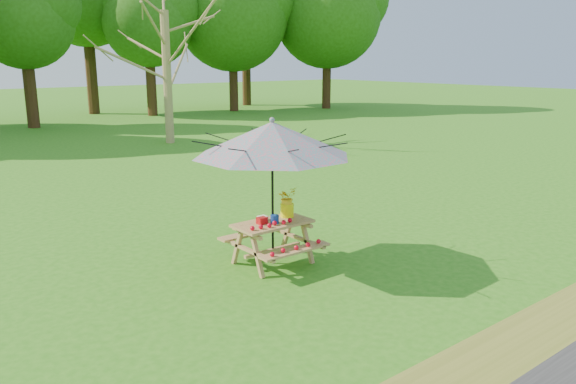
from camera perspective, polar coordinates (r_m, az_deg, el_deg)
ground at (r=6.40m, az=-24.82°, el=-17.04°), size 120.00×120.00×0.00m
picnic_table at (r=8.71m, az=-1.54°, el=-5.25°), size 1.20×1.32×0.67m
patio_umbrella at (r=8.33m, az=-1.62°, el=5.39°), size 3.09×3.09×2.27m
produce_bins at (r=8.56m, az=-2.09°, el=-2.80°), size 0.30×0.38×0.13m
tomatoes_row at (r=8.37m, az=-1.64°, el=-3.30°), size 0.77×0.13×0.07m
flower_bucket at (r=8.83m, az=-0.10°, el=-0.94°), size 0.32×0.29×0.48m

